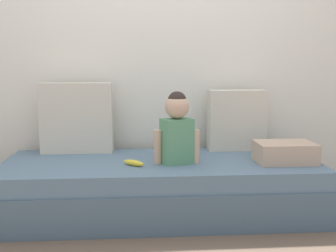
% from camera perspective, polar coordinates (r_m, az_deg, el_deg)
% --- Properties ---
extents(ground_plane, '(12.00, 12.00, 0.00)m').
position_cam_1_polar(ground_plane, '(2.94, -1.10, -12.36)').
color(ground_plane, brown).
extents(back_wall, '(5.50, 0.10, 2.23)m').
position_cam_1_polar(back_wall, '(3.30, -1.70, 9.77)').
color(back_wall, silver).
rests_on(back_wall, ground).
extents(couch, '(2.30, 0.87, 0.39)m').
position_cam_1_polar(couch, '(2.87, -1.11, -8.82)').
color(couch, '#495F70').
rests_on(couch, ground).
extents(throw_pillow_left, '(0.55, 0.16, 0.54)m').
position_cam_1_polar(throw_pillow_left, '(3.13, -13.11, 1.17)').
color(throw_pillow_left, beige).
rests_on(throw_pillow_left, couch).
extents(throw_pillow_right, '(0.45, 0.16, 0.48)m').
position_cam_1_polar(throw_pillow_right, '(3.20, 9.94, 0.85)').
color(throw_pillow_right, beige).
rests_on(throw_pillow_right, couch).
extents(toddler, '(0.32, 0.20, 0.50)m').
position_cam_1_polar(toddler, '(2.70, 1.31, -0.15)').
color(toddler, '#568E66').
rests_on(toddler, couch).
extents(banana, '(0.16, 0.14, 0.04)m').
position_cam_1_polar(banana, '(2.68, -5.01, -5.36)').
color(banana, yellow).
rests_on(banana, couch).
extents(folded_blanket, '(0.40, 0.28, 0.14)m').
position_cam_1_polar(folded_blanket, '(2.88, 16.59, -3.67)').
color(folded_blanket, tan).
rests_on(folded_blanket, couch).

